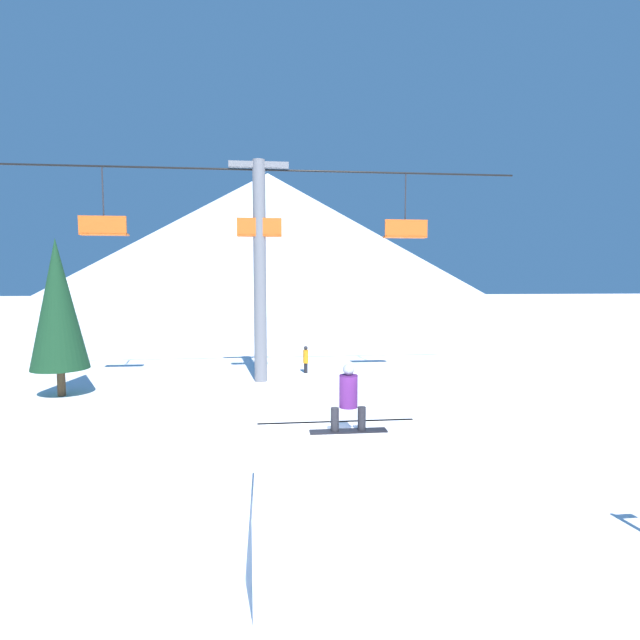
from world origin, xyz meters
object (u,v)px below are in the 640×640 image
(snowboarder, at_px, (348,398))
(pine_tree_near, at_px, (58,304))
(snow_ramp, at_px, (352,497))
(distant_skier, at_px, (306,358))

(snowboarder, height_order, pine_tree_near, pine_tree_near)
(snow_ramp, xyz_separation_m, distant_skier, (0.37, 14.38, -0.05))
(snow_ramp, xyz_separation_m, pine_tree_near, (-8.85, 10.98, 2.64))
(snowboarder, bearing_deg, distant_skier, 88.97)
(snowboarder, xyz_separation_m, distant_skier, (0.24, 13.14, -1.40))
(snow_ramp, distance_m, distant_skier, 14.39)
(pine_tree_near, height_order, distant_skier, pine_tree_near)
(snowboarder, relative_size, pine_tree_near, 0.26)
(pine_tree_near, bearing_deg, snow_ramp, -51.13)
(snowboarder, distance_m, distant_skier, 13.22)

